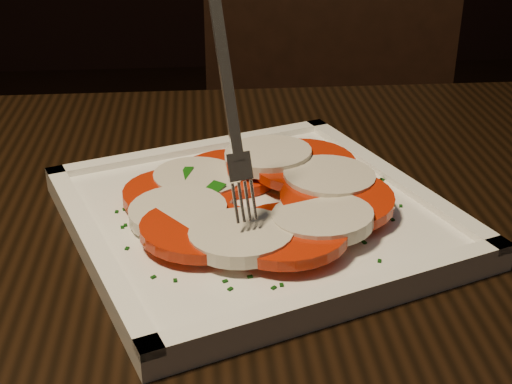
{
  "coord_description": "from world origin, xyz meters",
  "views": [
    {
      "loc": [
        -0.32,
        -0.42,
        1.03
      ],
      "look_at": [
        -0.28,
        0.07,
        0.78
      ],
      "focal_mm": 50.0,
      "sensor_mm": 36.0,
      "label": 1
    }
  ],
  "objects_px": {
    "table": "(243,380)",
    "chair": "(316,163)",
    "fork": "(227,105)",
    "plate": "(256,218)"
  },
  "relations": [
    {
      "from": "fork",
      "to": "table",
      "type": "bearing_deg",
      "value": -97.75
    },
    {
      "from": "table",
      "to": "chair",
      "type": "bearing_deg",
      "value": 75.73
    },
    {
      "from": "chair",
      "to": "fork",
      "type": "xyz_separation_m",
      "value": [
        -0.17,
        -0.61,
        0.33
      ]
    },
    {
      "from": "chair",
      "to": "fork",
      "type": "bearing_deg",
      "value": -88.97
    },
    {
      "from": "chair",
      "to": "plate",
      "type": "bearing_deg",
      "value": -87.64
    },
    {
      "from": "plate",
      "to": "fork",
      "type": "relative_size",
      "value": 1.86
    },
    {
      "from": "table",
      "to": "plate",
      "type": "xyz_separation_m",
      "value": [
        0.02,
        0.06,
        0.11
      ]
    },
    {
      "from": "table",
      "to": "plate",
      "type": "bearing_deg",
      "value": 76.34
    },
    {
      "from": "chair",
      "to": "plate",
      "type": "distance_m",
      "value": 0.64
    },
    {
      "from": "chair",
      "to": "fork",
      "type": "distance_m",
      "value": 0.72
    }
  ]
}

